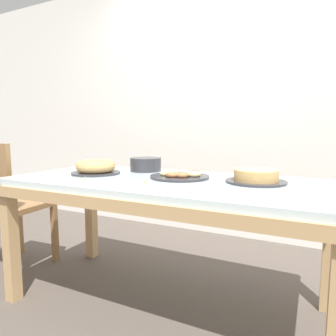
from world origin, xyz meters
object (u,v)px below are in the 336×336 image
at_px(tealight_left_edge, 68,171).
at_px(pastry_platter, 180,176).
at_px(tealight_near_cakes, 85,182).
at_px(chair, 5,201).
at_px(plate_stack, 146,164).
at_px(cake_chocolate_round, 256,177).
at_px(cake_golden_bundt, 96,167).
at_px(tealight_near_front, 145,185).

bearing_deg(tealight_left_edge, pastry_platter, 7.91).
bearing_deg(pastry_platter, tealight_near_cakes, -133.06).
bearing_deg(chair, plate_stack, 21.34).
relative_size(cake_chocolate_round, cake_golden_bundt, 1.02).
relative_size(cake_golden_bundt, tealight_near_front, 7.65).
bearing_deg(pastry_platter, tealight_near_front, -95.50).
xyz_separation_m(pastry_platter, tealight_near_cakes, (-0.36, -0.39, -0.00)).
bearing_deg(plate_stack, tealight_near_cakes, -92.65).
relative_size(cake_chocolate_round, tealight_near_front, 7.83).
height_order(cake_chocolate_round, cake_golden_bundt, cake_golden_bundt).
bearing_deg(tealight_near_cakes, tealight_near_front, 7.94).
bearing_deg(cake_golden_bundt, plate_stack, 50.55).
xyz_separation_m(pastry_platter, tealight_left_edge, (-0.76, -0.11, -0.00)).
bearing_deg(cake_golden_bundt, tealight_near_front, -27.17).
bearing_deg(tealight_near_cakes, cake_golden_bundt, 120.96).
relative_size(cake_golden_bundt, pastry_platter, 0.90).
xyz_separation_m(chair, tealight_near_front, (1.25, -0.15, 0.24)).
xyz_separation_m(pastry_platter, tealight_near_front, (-0.03, -0.34, -0.00)).
xyz_separation_m(plate_stack, tealight_near_front, (0.30, -0.52, -0.03)).
bearing_deg(cake_chocolate_round, cake_golden_bundt, -173.98).
bearing_deg(plate_stack, tealight_near_front, -59.93).
bearing_deg(chair, cake_golden_bundt, 8.68).
distance_m(plate_stack, tealight_left_edge, 0.51).
distance_m(chair, cake_golden_bundt, 0.79).
distance_m(pastry_platter, tealight_left_edge, 0.77).
xyz_separation_m(chair, pastry_platter, (1.29, 0.19, 0.24)).
bearing_deg(tealight_left_edge, tealight_near_cakes, -35.49).
height_order(tealight_near_cakes, tealight_left_edge, same).
xyz_separation_m(cake_chocolate_round, tealight_left_edge, (-1.18, -0.13, -0.02)).
distance_m(tealight_left_edge, tealight_near_front, 0.76).
height_order(plate_stack, tealight_near_front, plate_stack).
xyz_separation_m(cake_chocolate_round, tealight_near_cakes, (-0.78, -0.41, -0.02)).
bearing_deg(plate_stack, cake_chocolate_round, -11.66).
bearing_deg(cake_chocolate_round, tealight_near_front, -141.05).
bearing_deg(tealight_near_front, plate_stack, 120.07).
bearing_deg(cake_golden_bundt, tealight_near_cakes, -59.04).
relative_size(cake_golden_bundt, plate_stack, 1.46).
xyz_separation_m(cake_golden_bundt, plate_stack, (0.21, 0.26, 0.00)).
height_order(chair, tealight_left_edge, chair).
distance_m(tealight_near_cakes, tealight_left_edge, 0.49).
height_order(cake_golden_bundt, tealight_left_edge, cake_golden_bundt).
height_order(chair, cake_golden_bundt, chair).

